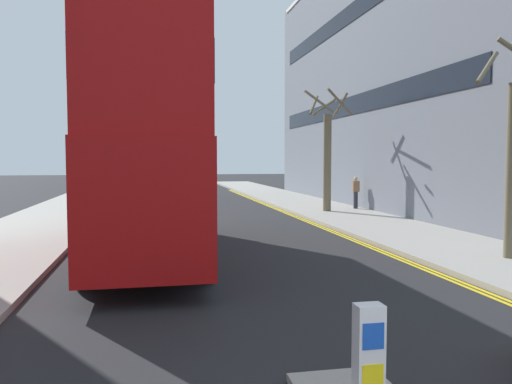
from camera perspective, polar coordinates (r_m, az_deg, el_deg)
The scene contains 10 objects.
sidewalk_right at distance 19.97m, azimuth 14.26°, elevation -3.85°, with size 4.00×80.00×0.14m, color #9E9991.
sidewalk_left at distance 18.58m, azimuth -25.05°, elevation -4.64°, with size 4.00×80.00×0.14m, color #9E9991.
kerb_line_outer at distance 17.32m, azimuth 10.82°, elevation -5.16°, with size 0.10×56.00×0.01m, color yellow.
kerb_line_inner at distance 17.26m, azimuth 10.33°, elevation -5.18°, with size 0.10×56.00×0.01m, color yellow.
keep_left_bollard at distance 5.46m, azimuth 12.42°, elevation -18.22°, with size 0.36×0.28×1.11m.
double_decker_bus_away at distance 14.28m, azimuth -12.13°, elevation 5.14°, with size 2.84×10.82×5.64m.
pedestrian_far at distance 26.57m, azimuth 11.04°, elevation 0.01°, with size 0.34×0.22×1.62m.
street_tree_near at distance 25.03m, azimuth 7.95°, elevation 4.20°, with size 2.26×2.16×5.81m.
street_tree_mid at distance 14.39m, azimuth 26.62°, elevation 3.60°, with size 1.59×1.90×5.39m.
townhouse_terrace_right at distance 31.51m, azimuth 18.91°, elevation 12.00°, with size 10.08×28.00×14.64m.
Camera 1 is at (-2.06, -1.86, 2.63)m, focal length 35.93 mm.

